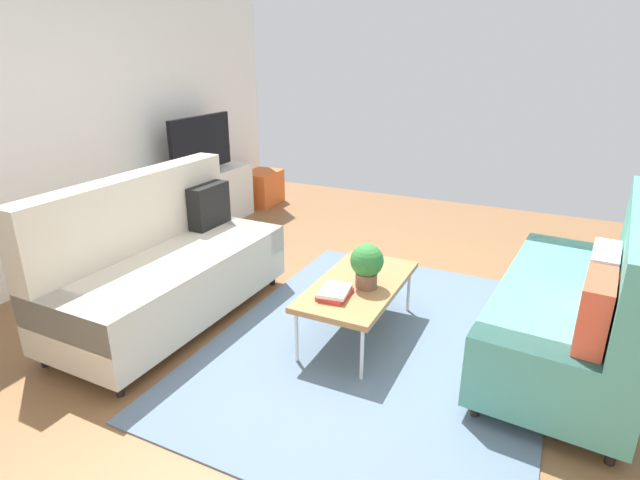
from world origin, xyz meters
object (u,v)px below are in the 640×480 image
(couch_beige, at_px, (164,265))
(bottle_1, at_px, (194,170))
(storage_trunk, at_px, (262,188))
(bottle_0, at_px, (188,172))
(tv_console, at_px, (204,200))
(potted_plant, at_px, (367,264))
(vase_1, at_px, (172,173))
(bottle_2, at_px, (199,169))
(vase_0, at_px, (163,176))
(coffee_table, at_px, (358,286))
(tv, at_px, (201,146))
(table_book_0, at_px, (335,294))
(couch_green, at_px, (583,304))

(couch_beige, xyz_separation_m, bottle_1, (1.70, 1.07, 0.27))
(storage_trunk, bearing_deg, bottle_0, 177.52)
(tv_console, height_order, potted_plant, potted_plant)
(vase_1, distance_m, bottle_2, 0.35)
(storage_trunk, relative_size, potted_plant, 1.66)
(vase_1, height_order, bottle_2, vase_1)
(couch_beige, xyz_separation_m, vase_0, (1.31, 1.16, 0.28))
(vase_1, bearing_deg, bottle_0, -31.27)
(tv_console, xyz_separation_m, vase_1, (-0.44, 0.05, 0.41))
(coffee_table, height_order, storage_trunk, storage_trunk)
(couch_beige, height_order, vase_0, couch_beige)
(coffee_table, relative_size, bottle_0, 7.82)
(tv, bearing_deg, couch_beige, -150.01)
(storage_trunk, distance_m, potted_plant, 3.66)
(table_book_0, bearing_deg, potted_plant, -31.17)
(bottle_1, bearing_deg, tv, 6.07)
(tv_console, distance_m, storage_trunk, 1.11)
(couch_green, bearing_deg, couch_beige, 108.07)
(couch_beige, relative_size, vase_0, 11.71)
(tv_console, relative_size, bottle_2, 9.57)
(bottle_2, bearing_deg, potted_plant, -119.49)
(tv, xyz_separation_m, bottle_0, (-0.29, -0.02, -0.24))
(tv, bearing_deg, potted_plant, -120.92)
(vase_1, bearing_deg, tv_console, -6.54)
(vase_0, height_order, bottle_0, vase_0)
(table_book_0, distance_m, vase_0, 2.80)
(bottle_0, bearing_deg, bottle_2, 0.00)
(couch_green, distance_m, storage_trunk, 4.51)
(couch_beige, xyz_separation_m, potted_plant, (0.34, -1.49, 0.15))
(couch_beige, distance_m, coffee_table, 1.47)
(couch_green, distance_m, vase_0, 4.06)
(bottle_1, bearing_deg, vase_0, 167.07)
(tv, bearing_deg, storage_trunk, -4.16)
(potted_plant, xyz_separation_m, bottle_0, (1.26, 2.56, 0.12))
(potted_plant, bearing_deg, couch_beige, 102.91)
(coffee_table, bearing_deg, tv, 59.07)
(couch_beige, bearing_deg, storage_trunk, -160.44)
(couch_green, bearing_deg, vase_0, 85.75)
(bottle_2, bearing_deg, storage_trunk, -2.87)
(tv, relative_size, bottle_2, 6.84)
(coffee_table, height_order, bottle_0, bottle_0)
(coffee_table, distance_m, vase_0, 2.76)
(storage_trunk, relative_size, vase_1, 3.04)
(storage_trunk, distance_m, table_book_0, 3.73)
(coffee_table, bearing_deg, couch_beige, 105.19)
(bottle_1, bearing_deg, table_book_0, -123.10)
(couch_beige, height_order, tv, tv)
(tv_console, bearing_deg, vase_0, 175.07)
(coffee_table, height_order, bottle_2, bottle_2)
(vase_1, bearing_deg, coffee_table, -112.49)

